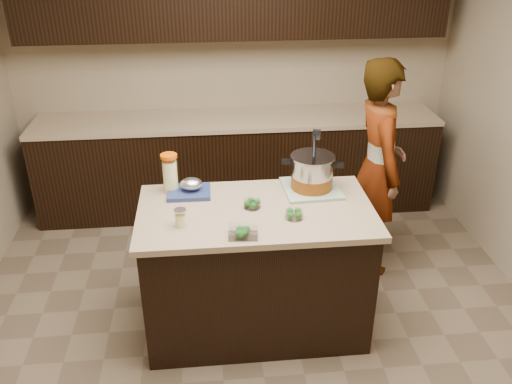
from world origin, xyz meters
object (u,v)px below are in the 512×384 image
at_px(island, 256,269).
at_px(lemonade_pitcher, 170,175).
at_px(person, 378,168).
at_px(stock_pot, 312,174).

height_order(island, lemonade_pitcher, lemonade_pitcher).
distance_m(lemonade_pitcher, person, 1.56).
bearing_deg(island, person, 33.82).
distance_m(stock_pot, person, 0.75).
distance_m(island, stock_pot, 0.72).
relative_size(lemonade_pitcher, person, 0.16).
xyz_separation_m(stock_pot, lemonade_pitcher, (-0.92, 0.07, 0.01)).
distance_m(stock_pot, lemonade_pitcher, 0.92).
xyz_separation_m(stock_pot, person, (0.59, 0.43, -0.18)).
xyz_separation_m(island, stock_pot, (0.39, 0.22, 0.56)).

